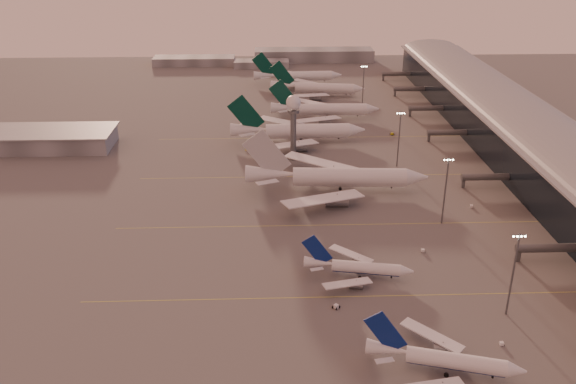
{
  "coord_description": "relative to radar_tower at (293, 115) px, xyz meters",
  "views": [
    {
      "loc": [
        -6.59,
        -136.18,
        98.38
      ],
      "look_at": [
        0.61,
        63.34,
        9.28
      ],
      "focal_mm": 38.0,
      "sensor_mm": 36.0,
      "label": 1
    }
  ],
  "objects": [
    {
      "name": "widebody_white",
      "position": [
        15.87,
        -35.72,
        -16.5
      ],
      "size": [
        72.96,
        58.32,
        25.65
      ],
      "color": "silver",
      "rests_on": "ground"
    },
    {
      "name": "mast_a",
      "position": [
        53.0,
        -120.0,
        -7.21
      ],
      "size": [
        3.6,
        0.56,
        25.0
      ],
      "color": "#505357",
      "rests_on": "ground"
    },
    {
      "name": "greentail_d",
      "position": [
        9.42,
        139.12,
        -17.15
      ],
      "size": [
        59.18,
        47.7,
        21.48
      ],
      "color": "silver",
      "rests_on": "ground"
    },
    {
      "name": "mast_b",
      "position": [
        50.0,
        -65.0,
        -7.21
      ],
      "size": [
        3.6,
        0.56,
        25.0
      ],
      "color": "#505357",
      "rests_on": "ground"
    },
    {
      "name": "mast_c",
      "position": [
        45.0,
        -10.0,
        -7.21
      ],
      "size": [
        3.6,
        0.56,
        25.0
      ],
      "color": "#505357",
      "rests_on": "ground"
    },
    {
      "name": "gsv_catering_b",
      "position": [
        64.85,
        -52.64,
        -18.92
      ],
      "size": [
        5.37,
        3.49,
        4.06
      ],
      "color": "silver",
      "rests_on": "ground"
    },
    {
      "name": "gsv_truck_b",
      "position": [
        38.8,
        -85.51,
        -19.8
      ],
      "size": [
        5.77,
        2.6,
        2.25
      ],
      "color": "silver",
      "rests_on": "ground"
    },
    {
      "name": "gsv_catering_a",
      "position": [
        47.2,
        -133.21,
        -19.05
      ],
      "size": [
        4.7,
        2.34,
        3.8
      ],
      "color": "silver",
      "rests_on": "ground"
    },
    {
      "name": "terminal",
      "position": [
        102.88,
        -9.91,
        -10.43
      ],
      "size": [
        57.0,
        362.0,
        23.04
      ],
      "color": "black",
      "rests_on": "ground"
    },
    {
      "name": "greentail_b",
      "position": [
        20.1,
        61.68,
        -17.12
      ],
      "size": [
        59.68,
        48.16,
        21.67
      ],
      "color": "silver",
      "rests_on": "ground"
    },
    {
      "name": "distant_horizon",
      "position": [
        -2.38,
        205.14,
        -17.06
      ],
      "size": [
        165.0,
        37.5,
        9.0
      ],
      "color": "slate",
      "rests_on": "ground"
    },
    {
      "name": "narrowbody_mid",
      "position": [
        15.18,
        -99.39,
        -18.28
      ],
      "size": [
        33.42,
        26.43,
        13.17
      ],
      "color": "silver",
      "rests_on": "ground"
    },
    {
      "name": "greentail_c",
      "position": [
        19.85,
        108.14,
        -17.19
      ],
      "size": [
        58.29,
        46.75,
        21.27
      ],
      "color": "silver",
      "rests_on": "ground"
    },
    {
      "name": "radar_tower",
      "position": [
        0.0,
        0.0,
        0.0
      ],
      "size": [
        6.4,
        6.4,
        31.1
      ],
      "color": "#505357",
      "rests_on": "ground"
    },
    {
      "name": "greentail_a",
      "position": [
        3.61,
        23.3,
        -16.7
      ],
      "size": [
        66.15,
        53.45,
        24.04
      ],
      "color": "silver",
      "rests_on": "ground"
    },
    {
      "name": "hangar",
      "position": [
        -125.0,
        20.0,
        -16.63
      ],
      "size": [
        82.0,
        27.0,
        8.5
      ],
      "color": "slate",
      "rests_on": "ground"
    },
    {
      "name": "gsv_truck_c",
      "position": [
        -3.49,
        -50.29,
        -19.71
      ],
      "size": [
        6.26,
        4.95,
        2.43
      ],
      "color": "gold",
      "rests_on": "ground"
    },
    {
      "name": "taxiway_markings",
      "position": [
        25.0,
        -64.0,
        -20.94
      ],
      "size": [
        180.0,
        185.25,
        0.02
      ],
      "color": "gold",
      "rests_on": "ground"
    },
    {
      "name": "gsv_tug_hangar",
      "position": [
        51.09,
        32.35,
        -20.4
      ],
      "size": [
        4.36,
        3.8,
        1.07
      ],
      "color": "gold",
      "rests_on": "ground"
    },
    {
      "name": "gsv_truck_d",
      "position": [
        -21.1,
        12.82,
        -19.78
      ],
      "size": [
        3.82,
        6.01,
        2.28
      ],
      "color": "gold",
      "rests_on": "ground"
    },
    {
      "name": "gsv_tug_far",
      "position": [
        17.45,
        -27.15,
        -20.37
      ],
      "size": [
        4.43,
        4.46,
        1.12
      ],
      "color": "silver",
      "rests_on": "ground"
    },
    {
      "name": "narrowbody_near",
      "position": [
        29.42,
        -142.54,
        -17.94
      ],
      "size": [
        37.17,
        29.26,
        14.87
      ],
      "color": "silver",
      "rests_on": "ground"
    },
    {
      "name": "mast_d",
      "position": [
        43.0,
        80.0,
        -7.21
      ],
      "size": [
        3.6,
        0.56,
        25.0
      ],
      "color": "#505357",
      "rests_on": "ground"
    },
    {
      "name": "ground",
      "position": [
        -5.0,
        -120.0,
        -20.95
      ],
      "size": [
        700.0,
        700.0,
        0.0
      ],
      "primitive_type": "plane",
      "color": "#585555",
      "rests_on": "ground"
    },
    {
      "name": "gsv_tug_mid",
      "position": [
        6.84,
        -115.6,
        -20.39
      ],
      "size": [
        4.26,
        4.34,
        1.09
      ],
      "color": "silver",
      "rests_on": "ground"
    }
  ]
}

